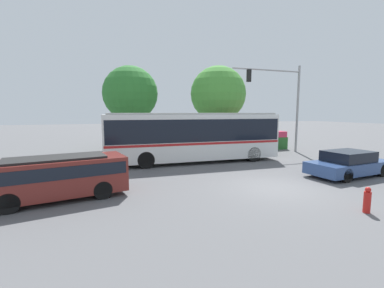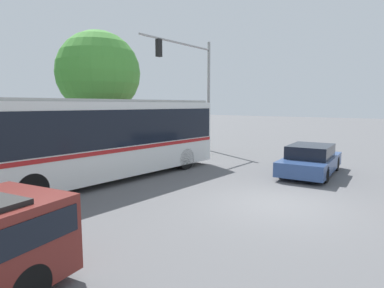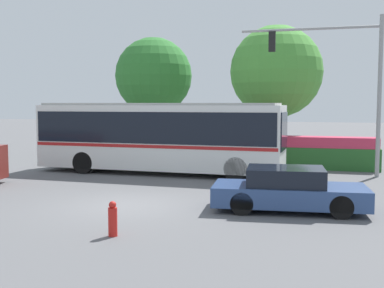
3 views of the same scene
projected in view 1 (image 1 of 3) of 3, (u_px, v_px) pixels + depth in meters
name	position (u px, v px, depth m)	size (l,w,h in m)	color
ground_plane	(274.00, 188.00, 11.36)	(140.00, 140.00, 0.00)	#5B5B5E
city_bus	(193.00, 134.00, 17.13)	(11.37, 2.90, 3.22)	silver
sedan_foreground	(349.00, 164.00, 13.44)	(4.68, 2.31, 1.30)	navy
suv_left_lane	(57.00, 175.00, 9.78)	(5.16, 2.79, 1.61)	maroon
traffic_light_pole	(283.00, 95.00, 20.76)	(6.09, 0.24, 6.98)	gray
flowering_hedge	(247.00, 141.00, 22.45)	(7.53, 1.16, 1.58)	#286028
street_tree_left	(130.00, 94.00, 23.13)	(4.81, 4.81, 7.33)	brown
street_tree_centre	(218.00, 94.00, 24.17)	(5.09, 5.09, 7.50)	brown
fire_hydrant	(367.00, 200.00, 8.49)	(0.22, 0.22, 0.86)	red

